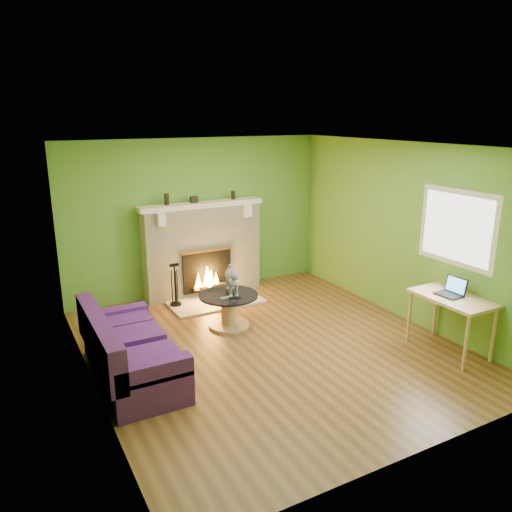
# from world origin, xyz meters

# --- Properties ---
(floor) EXTENTS (5.00, 5.00, 0.00)m
(floor) POSITION_xyz_m (0.00, 0.00, 0.00)
(floor) COLOR brown
(floor) RESTS_ON ground
(ceiling) EXTENTS (5.00, 5.00, 0.00)m
(ceiling) POSITION_xyz_m (0.00, 0.00, 2.60)
(ceiling) COLOR white
(ceiling) RESTS_ON wall_back
(wall_back) EXTENTS (5.00, 0.00, 5.00)m
(wall_back) POSITION_xyz_m (0.00, 2.50, 1.30)
(wall_back) COLOR #5A9530
(wall_back) RESTS_ON floor
(wall_front) EXTENTS (5.00, 0.00, 5.00)m
(wall_front) POSITION_xyz_m (0.00, -2.50, 1.30)
(wall_front) COLOR #5A9530
(wall_front) RESTS_ON floor
(wall_left) EXTENTS (0.00, 5.00, 5.00)m
(wall_left) POSITION_xyz_m (-2.25, 0.00, 1.30)
(wall_left) COLOR #5A9530
(wall_left) RESTS_ON floor
(wall_right) EXTENTS (0.00, 5.00, 5.00)m
(wall_right) POSITION_xyz_m (2.25, 0.00, 1.30)
(wall_right) COLOR #5A9530
(wall_right) RESTS_ON floor
(window_frame) EXTENTS (0.00, 1.20, 1.20)m
(window_frame) POSITION_xyz_m (2.24, -0.90, 1.55)
(window_frame) COLOR silver
(window_frame) RESTS_ON wall_right
(window_pane) EXTENTS (0.00, 1.06, 1.06)m
(window_pane) POSITION_xyz_m (2.23, -0.90, 1.55)
(window_pane) COLOR white
(window_pane) RESTS_ON wall_right
(fireplace) EXTENTS (2.10, 0.46, 1.58)m
(fireplace) POSITION_xyz_m (0.00, 2.32, 0.77)
(fireplace) COLOR beige
(fireplace) RESTS_ON floor
(hearth) EXTENTS (1.50, 0.75, 0.03)m
(hearth) POSITION_xyz_m (0.00, 1.80, 0.01)
(hearth) COLOR beige
(hearth) RESTS_ON floor
(mantel) EXTENTS (2.10, 0.28, 0.08)m
(mantel) POSITION_xyz_m (0.00, 2.30, 1.54)
(mantel) COLOR silver
(mantel) RESTS_ON fireplace
(sofa) EXTENTS (0.86, 1.81, 0.81)m
(sofa) POSITION_xyz_m (-1.86, 0.09, 0.31)
(sofa) COLOR #481A65
(sofa) RESTS_ON floor
(coffee_table) EXTENTS (0.85, 0.85, 0.48)m
(coffee_table) POSITION_xyz_m (-0.20, 0.88, 0.28)
(coffee_table) COLOR tan
(coffee_table) RESTS_ON floor
(desk) EXTENTS (0.59, 1.02, 0.75)m
(desk) POSITION_xyz_m (1.95, -1.20, 0.66)
(desk) COLOR tan
(desk) RESTS_ON floor
(cat) EXTENTS (0.42, 0.70, 0.41)m
(cat) POSITION_xyz_m (-0.12, 0.93, 0.69)
(cat) COLOR slate
(cat) RESTS_ON coffee_table
(remote_silver) EXTENTS (0.17, 0.05, 0.02)m
(remote_silver) POSITION_xyz_m (-0.30, 0.76, 0.49)
(remote_silver) COLOR gray
(remote_silver) RESTS_ON coffee_table
(remote_black) EXTENTS (0.17, 0.09, 0.02)m
(remote_black) POSITION_xyz_m (-0.18, 0.70, 0.49)
(remote_black) COLOR black
(remote_black) RESTS_ON coffee_table
(laptop) EXTENTS (0.28, 0.32, 0.23)m
(laptop) POSITION_xyz_m (1.93, -1.15, 0.87)
(laptop) COLOR black
(laptop) RESTS_ON desk
(fire_tools) EXTENTS (0.19, 0.19, 0.69)m
(fire_tools) POSITION_xyz_m (-0.63, 1.95, 0.38)
(fire_tools) COLOR black
(fire_tools) RESTS_ON hearth
(mantel_vase_left) EXTENTS (0.08, 0.08, 0.18)m
(mantel_vase_left) POSITION_xyz_m (-0.58, 2.33, 1.67)
(mantel_vase_left) COLOR black
(mantel_vase_left) RESTS_ON mantel
(mantel_vase_right) EXTENTS (0.07, 0.07, 0.14)m
(mantel_vase_right) POSITION_xyz_m (0.59, 2.33, 1.65)
(mantel_vase_right) COLOR black
(mantel_vase_right) RESTS_ON mantel
(mantel_box) EXTENTS (0.12, 0.08, 0.10)m
(mantel_box) POSITION_xyz_m (-0.12, 2.33, 1.63)
(mantel_box) COLOR black
(mantel_box) RESTS_ON mantel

